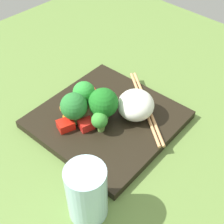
# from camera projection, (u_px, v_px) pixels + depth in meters

# --- Properties ---
(ground_plane) EXTENTS (1.10, 1.10, 0.02)m
(ground_plane) POSITION_uv_depth(u_px,v_px,m) (107.00, 125.00, 0.68)
(ground_plane) COLOR #5D7C39
(square_plate) EXTENTS (0.28, 0.28, 0.02)m
(square_plate) POSITION_uv_depth(u_px,v_px,m) (107.00, 119.00, 0.67)
(square_plate) COLOR black
(square_plate) RESTS_ON ground_plane
(rice_mound) EXTENTS (0.11, 0.11, 0.06)m
(rice_mound) POSITION_uv_depth(u_px,v_px,m) (136.00, 105.00, 0.65)
(rice_mound) COLOR white
(rice_mound) RESTS_ON square_plate
(broccoli_floret_0) EXTENTS (0.05, 0.05, 0.07)m
(broccoli_floret_0) POSITION_uv_depth(u_px,v_px,m) (74.00, 107.00, 0.62)
(broccoli_floret_0) COLOR #629945
(broccoli_floret_0) RESTS_ON square_plate
(broccoli_floret_1) EXTENTS (0.06, 0.06, 0.08)m
(broccoli_floret_1) POSITION_uv_depth(u_px,v_px,m) (103.00, 103.00, 0.63)
(broccoli_floret_1) COLOR #649E45
(broccoli_floret_1) RESTS_ON square_plate
(broccoli_floret_2) EXTENTS (0.05, 0.05, 0.07)m
(broccoli_floret_2) POSITION_uv_depth(u_px,v_px,m) (84.00, 93.00, 0.65)
(broccoli_floret_2) COLOR #599441
(broccoli_floret_2) RESTS_ON square_plate
(broccoli_floret_3) EXTENTS (0.03, 0.03, 0.05)m
(broccoli_floret_3) POSITION_uv_depth(u_px,v_px,m) (100.00, 121.00, 0.62)
(broccoli_floret_3) COLOR #5E913B
(broccoli_floret_3) RESTS_ON square_plate
(carrot_slice_0) EXTENTS (0.04, 0.04, 0.01)m
(carrot_slice_0) POSITION_uv_depth(u_px,v_px,m) (79.00, 114.00, 0.67)
(carrot_slice_0) COLOR orange
(carrot_slice_0) RESTS_ON square_plate
(carrot_slice_1) EXTENTS (0.03, 0.03, 0.01)m
(carrot_slice_1) POSITION_uv_depth(u_px,v_px,m) (94.00, 108.00, 0.68)
(carrot_slice_1) COLOR orange
(carrot_slice_1) RESTS_ON square_plate
(carrot_slice_2) EXTENTS (0.03, 0.03, 0.01)m
(carrot_slice_2) POSITION_uv_depth(u_px,v_px,m) (65.00, 108.00, 0.68)
(carrot_slice_2) COLOR orange
(carrot_slice_2) RESTS_ON square_plate
(carrot_slice_3) EXTENTS (0.04, 0.04, 0.00)m
(carrot_slice_3) POSITION_uv_depth(u_px,v_px,m) (69.00, 117.00, 0.66)
(carrot_slice_3) COLOR orange
(carrot_slice_3) RESTS_ON square_plate
(pepper_chunk_0) EXTENTS (0.03, 0.03, 0.02)m
(pepper_chunk_0) POSITION_uv_depth(u_px,v_px,m) (86.00, 125.00, 0.63)
(pepper_chunk_0) COLOR red
(pepper_chunk_0) RESTS_ON square_plate
(pepper_chunk_1) EXTENTS (0.04, 0.04, 0.02)m
(pepper_chunk_1) POSITION_uv_depth(u_px,v_px,m) (89.00, 97.00, 0.69)
(pepper_chunk_1) COLOR red
(pepper_chunk_1) RESTS_ON square_plate
(pepper_chunk_2) EXTENTS (0.03, 0.04, 0.02)m
(pepper_chunk_2) POSITION_uv_depth(u_px,v_px,m) (66.00, 125.00, 0.63)
(pepper_chunk_2) COLOR red
(pepper_chunk_2) RESTS_ON square_plate
(pepper_chunk_3) EXTENTS (0.04, 0.04, 0.02)m
(pepper_chunk_3) POSITION_uv_depth(u_px,v_px,m) (103.00, 103.00, 0.68)
(pepper_chunk_3) COLOR red
(pepper_chunk_3) RESTS_ON square_plate
(chicken_piece_0) EXTENTS (0.02, 0.03, 0.03)m
(chicken_piece_0) POSITION_uv_depth(u_px,v_px,m) (74.00, 100.00, 0.68)
(chicken_piece_0) COLOR tan
(chicken_piece_0) RESTS_ON square_plate
(chicken_piece_1) EXTENTS (0.05, 0.05, 0.02)m
(chicken_piece_1) POSITION_uv_depth(u_px,v_px,m) (88.00, 113.00, 0.66)
(chicken_piece_1) COLOR tan
(chicken_piece_1) RESTS_ON square_plate
(chopstick_pair) EXTENTS (0.20, 0.15, 0.01)m
(chopstick_pair) POSITION_uv_depth(u_px,v_px,m) (146.00, 106.00, 0.68)
(chopstick_pair) COLOR tan
(chopstick_pair) RESTS_ON square_plate
(drinking_glass) EXTENTS (0.06, 0.06, 0.11)m
(drinking_glass) POSITION_uv_depth(u_px,v_px,m) (87.00, 193.00, 0.49)
(drinking_glass) COLOR #ADD7E7
(drinking_glass) RESTS_ON ground_plane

